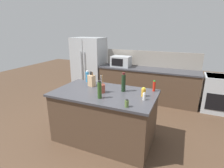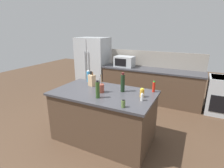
{
  "view_description": "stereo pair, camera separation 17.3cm",
  "coord_description": "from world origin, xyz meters",
  "px_view_note": "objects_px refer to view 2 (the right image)",
  "views": [
    {
      "loc": [
        1.29,
        -2.62,
        2.02
      ],
      "look_at": [
        0.0,
        0.35,
        0.99
      ],
      "focal_mm": 28.0,
      "sensor_mm": 36.0,
      "label": 1
    },
    {
      "loc": [
        1.45,
        -2.55,
        2.02
      ],
      "look_at": [
        0.0,
        0.35,
        0.99
      ],
      "focal_mm": 28.0,
      "sensor_mm": 36.0,
      "label": 2
    }
  ],
  "objects_px": {
    "refrigerator": "(93,65)",
    "honey_jar": "(142,93)",
    "range_oven": "(224,96)",
    "microwave": "(124,61)",
    "spice_jar_oregano": "(123,104)",
    "dish_soap_bottle": "(88,76)",
    "knife_block": "(92,80)",
    "hot_sauce_bottle": "(154,87)",
    "wine_bottle": "(123,83)",
    "utensil_crock": "(101,88)",
    "salt_shaker": "(142,97)",
    "olive_oil_bottle": "(98,90)"
  },
  "relations": [
    {
      "from": "refrigerator",
      "to": "honey_jar",
      "type": "height_order",
      "value": "refrigerator"
    },
    {
      "from": "range_oven",
      "to": "honey_jar",
      "type": "relative_size",
      "value": 6.1
    },
    {
      "from": "microwave",
      "to": "spice_jar_oregano",
      "type": "xyz_separation_m",
      "value": [
        1.08,
        -2.62,
        -0.1
      ]
    },
    {
      "from": "refrigerator",
      "to": "dish_soap_bottle",
      "type": "distance_m",
      "value": 2.1
    },
    {
      "from": "microwave",
      "to": "knife_block",
      "type": "xyz_separation_m",
      "value": [
        0.13,
        -1.98,
        -0.04
      ]
    },
    {
      "from": "hot_sauce_bottle",
      "to": "wine_bottle",
      "type": "bearing_deg",
      "value": -155.31
    },
    {
      "from": "honey_jar",
      "to": "hot_sauce_bottle",
      "type": "bearing_deg",
      "value": 71.19
    },
    {
      "from": "range_oven",
      "to": "utensil_crock",
      "type": "distance_m",
      "value": 3.15
    },
    {
      "from": "refrigerator",
      "to": "range_oven",
      "type": "bearing_deg",
      "value": -0.78
    },
    {
      "from": "knife_block",
      "to": "salt_shaker",
      "type": "xyz_separation_m",
      "value": [
        1.11,
        -0.29,
        -0.06
      ]
    },
    {
      "from": "dish_soap_bottle",
      "to": "wine_bottle",
      "type": "height_order",
      "value": "wine_bottle"
    },
    {
      "from": "wine_bottle",
      "to": "hot_sauce_bottle",
      "type": "bearing_deg",
      "value": 24.69
    },
    {
      "from": "salt_shaker",
      "to": "knife_block",
      "type": "bearing_deg",
      "value": 165.6
    },
    {
      "from": "refrigerator",
      "to": "olive_oil_bottle",
      "type": "bearing_deg",
      "value": -56.2
    },
    {
      "from": "range_oven",
      "to": "microwave",
      "type": "bearing_deg",
      "value": 180.0
    },
    {
      "from": "salt_shaker",
      "to": "utensil_crock",
      "type": "bearing_deg",
      "value": 177.17
    },
    {
      "from": "microwave",
      "to": "olive_oil_bottle",
      "type": "xyz_separation_m",
      "value": [
        0.57,
        -2.48,
        -0.01
      ]
    },
    {
      "from": "honey_jar",
      "to": "range_oven",
      "type": "bearing_deg",
      "value": 55.9
    },
    {
      "from": "knife_block",
      "to": "hot_sauce_bottle",
      "type": "xyz_separation_m",
      "value": [
        1.18,
        0.19,
        -0.02
      ]
    },
    {
      "from": "salt_shaker",
      "to": "hot_sauce_bottle",
      "type": "distance_m",
      "value": 0.48
    },
    {
      "from": "dish_soap_bottle",
      "to": "knife_block",
      "type": "bearing_deg",
      "value": -43.34
    },
    {
      "from": "knife_block",
      "to": "salt_shaker",
      "type": "distance_m",
      "value": 1.15
    },
    {
      "from": "refrigerator",
      "to": "wine_bottle",
      "type": "xyz_separation_m",
      "value": [
        1.94,
        -2.07,
        0.23
      ]
    },
    {
      "from": "microwave",
      "to": "refrigerator",
      "type": "bearing_deg",
      "value": 177.39
    },
    {
      "from": "utensil_crock",
      "to": "salt_shaker",
      "type": "height_order",
      "value": "utensil_crock"
    },
    {
      "from": "utensil_crock",
      "to": "honey_jar",
      "type": "relative_size",
      "value": 2.12
    },
    {
      "from": "wine_bottle",
      "to": "salt_shaker",
      "type": "bearing_deg",
      "value": -29.49
    },
    {
      "from": "refrigerator",
      "to": "knife_block",
      "type": "bearing_deg",
      "value": -58.2
    },
    {
      "from": "dish_soap_bottle",
      "to": "olive_oil_bottle",
      "type": "bearing_deg",
      "value": -47.14
    },
    {
      "from": "utensil_crock",
      "to": "knife_block",
      "type": "bearing_deg",
      "value": 144.36
    },
    {
      "from": "refrigerator",
      "to": "spice_jar_oregano",
      "type": "xyz_separation_m",
      "value": [
        2.21,
        -2.67,
        0.12
      ]
    },
    {
      "from": "range_oven",
      "to": "salt_shaker",
      "type": "relative_size",
      "value": 7.4
    },
    {
      "from": "wine_bottle",
      "to": "spice_jar_oregano",
      "type": "bearing_deg",
      "value": -65.91
    },
    {
      "from": "microwave",
      "to": "hot_sauce_bottle",
      "type": "distance_m",
      "value": 2.22
    },
    {
      "from": "wine_bottle",
      "to": "honey_jar",
      "type": "distance_m",
      "value": 0.41
    },
    {
      "from": "range_oven",
      "to": "salt_shaker",
      "type": "xyz_separation_m",
      "value": [
        -1.39,
        -2.27,
        0.53
      ]
    },
    {
      "from": "microwave",
      "to": "utensil_crock",
      "type": "height_order",
      "value": "utensil_crock"
    },
    {
      "from": "hot_sauce_bottle",
      "to": "refrigerator",
      "type": "bearing_deg",
      "value": 142.96
    },
    {
      "from": "knife_block",
      "to": "spice_jar_oregano",
      "type": "relative_size",
      "value": 2.44
    },
    {
      "from": "spice_jar_oregano",
      "to": "range_oven",
      "type": "bearing_deg",
      "value": 59.3
    },
    {
      "from": "dish_soap_bottle",
      "to": "spice_jar_oregano",
      "type": "bearing_deg",
      "value": -36.06
    },
    {
      "from": "range_oven",
      "to": "wine_bottle",
      "type": "xyz_separation_m",
      "value": [
        -1.83,
        -2.02,
        0.64
      ]
    },
    {
      "from": "range_oven",
      "to": "honey_jar",
      "type": "xyz_separation_m",
      "value": [
        -1.44,
        -2.12,
        0.54
      ]
    },
    {
      "from": "honey_jar",
      "to": "utensil_crock",
      "type": "bearing_deg",
      "value": -171.29
    },
    {
      "from": "hot_sauce_bottle",
      "to": "olive_oil_bottle",
      "type": "relative_size",
      "value": 0.67
    },
    {
      "from": "refrigerator",
      "to": "spice_jar_oregano",
      "type": "bearing_deg",
      "value": -50.47
    },
    {
      "from": "knife_block",
      "to": "salt_shaker",
      "type": "height_order",
      "value": "knife_block"
    },
    {
      "from": "dish_soap_bottle",
      "to": "spice_jar_oregano",
      "type": "xyz_separation_m",
      "value": [
        1.17,
        -0.85,
        -0.06
      ]
    },
    {
      "from": "utensil_crock",
      "to": "spice_jar_oregano",
      "type": "height_order",
      "value": "utensil_crock"
    },
    {
      "from": "knife_block",
      "to": "dish_soap_bottle",
      "type": "height_order",
      "value": "knife_block"
    }
  ]
}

